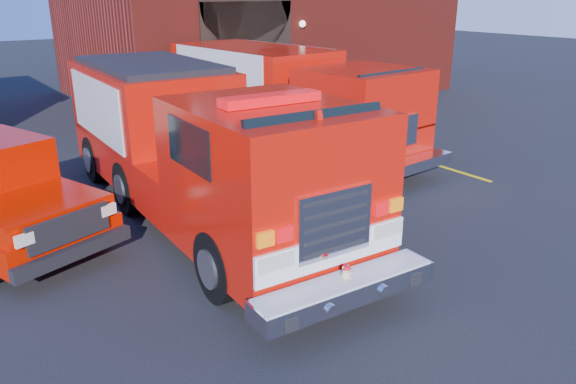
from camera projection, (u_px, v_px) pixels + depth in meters
ground at (250, 240)px, 10.34m from camera, size 100.00×100.00×0.00m
parking_stripe_near at (442, 167)px, 14.64m from camera, size 0.12×3.00×0.01m
parking_stripe_mid at (364, 143)px, 16.94m from camera, size 0.12×3.00×0.01m
parking_stripe_far at (304, 125)px, 19.25m from camera, size 0.12×3.00×0.01m
fire_engine at (195, 145)px, 10.92m from camera, size 3.01×9.55×2.91m
secondary_truck at (285, 97)px, 15.67m from camera, size 3.36×8.83×2.80m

